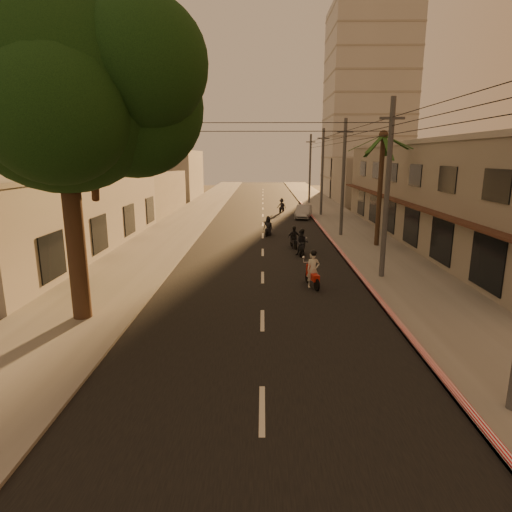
% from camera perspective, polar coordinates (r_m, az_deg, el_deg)
% --- Properties ---
extents(ground, '(160.00, 160.00, 0.00)m').
position_cam_1_polar(ground, '(14.94, 0.85, -11.46)').
color(ground, '#383023').
rests_on(ground, ground).
extents(road, '(10.00, 140.00, 0.02)m').
position_cam_1_polar(road, '(34.15, 0.91, 2.70)').
color(road, black).
rests_on(road, ground).
extents(sidewalk_right, '(5.00, 140.00, 0.12)m').
position_cam_1_polar(sidewalk_right, '(34.95, 13.31, 2.67)').
color(sidewalk_right, slate).
rests_on(sidewalk_right, ground).
extents(sidewalk_left, '(5.00, 140.00, 0.12)m').
position_cam_1_polar(sidewalk_left, '(34.95, -11.50, 2.77)').
color(sidewalk_left, slate).
rests_on(sidewalk_left, ground).
extents(curb_stripe, '(0.20, 60.00, 0.20)m').
position_cam_1_polar(curb_stripe, '(29.67, 10.80, 1.04)').
color(curb_stripe, red).
rests_on(curb_stripe, ground).
extents(shophouse_row, '(8.80, 34.20, 7.30)m').
position_cam_1_polar(shophouse_row, '(34.62, 24.93, 7.71)').
color(shophouse_row, gray).
rests_on(shophouse_row, ground).
extents(left_building, '(8.20, 24.20, 5.20)m').
position_cam_1_polar(left_building, '(31.13, -25.89, 5.18)').
color(left_building, gray).
rests_on(left_building, ground).
extents(distant_tower, '(12.10, 12.10, 28.00)m').
position_cam_1_polar(distant_tower, '(71.81, 14.60, 19.01)').
color(distant_tower, '#B7B5B2').
rests_on(distant_tower, ground).
extents(broadleaf_tree, '(9.60, 8.70, 12.10)m').
position_cam_1_polar(broadleaf_tree, '(17.20, -23.12, 19.70)').
color(broadleaf_tree, black).
rests_on(broadleaf_tree, ground).
extents(palm_tree, '(5.00, 5.00, 8.20)m').
position_cam_1_polar(palm_tree, '(30.65, 16.58, 14.39)').
color(palm_tree, black).
rests_on(palm_tree, ground).
extents(utility_poles, '(1.20, 48.26, 9.00)m').
position_cam_1_polar(utility_poles, '(34.14, 11.71, 13.45)').
color(utility_poles, '#38383A').
rests_on(utility_poles, ground).
extents(filler_right, '(8.00, 14.00, 6.00)m').
position_cam_1_polar(filler_right, '(60.31, 14.56, 9.72)').
color(filler_right, gray).
rests_on(filler_right, ground).
extents(filler_left_near, '(8.00, 14.00, 4.40)m').
position_cam_1_polar(filler_left_near, '(49.76, -15.58, 8.08)').
color(filler_left_near, gray).
rests_on(filler_left_near, ground).
extents(filler_left_far, '(8.00, 14.00, 7.00)m').
position_cam_1_polar(filler_left_far, '(67.11, -11.32, 10.62)').
color(filler_left_far, gray).
rests_on(filler_left_far, ground).
extents(scooter_red, '(0.90, 1.88, 1.87)m').
position_cam_1_polar(scooter_red, '(20.81, 7.60, -1.97)').
color(scooter_red, black).
rests_on(scooter_red, ground).
extents(scooter_mid_a, '(1.06, 1.77, 1.76)m').
position_cam_1_polar(scooter_mid_a, '(27.46, 6.15, 1.72)').
color(scooter_mid_a, black).
rests_on(scooter_mid_a, ground).
extents(scooter_mid_b, '(1.00, 1.59, 1.57)m').
position_cam_1_polar(scooter_mid_b, '(29.56, 5.08, 2.39)').
color(scooter_mid_b, black).
rests_on(scooter_mid_b, ground).
extents(scooter_far_a, '(0.96, 1.59, 1.59)m').
position_cam_1_polar(scooter_far_a, '(34.17, 1.63, 3.92)').
color(scooter_far_a, black).
rests_on(scooter_far_a, ground).
extents(scooter_far_b, '(1.35, 1.58, 1.62)m').
position_cam_1_polar(scooter_far_b, '(48.51, 3.44, 6.69)').
color(scooter_far_b, black).
rests_on(scooter_far_b, ground).
extents(parked_car, '(2.92, 4.58, 1.34)m').
position_cam_1_polar(parked_car, '(44.16, 6.35, 5.89)').
color(parked_car, gray).
rests_on(parked_car, ground).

